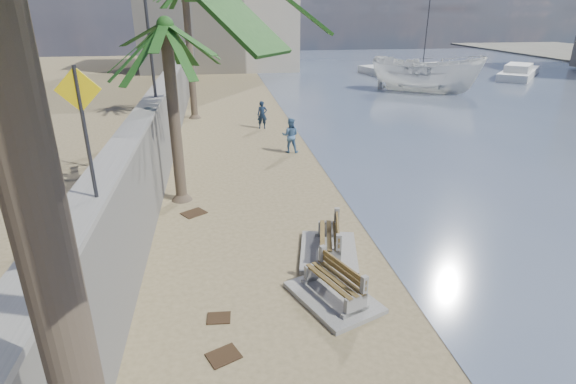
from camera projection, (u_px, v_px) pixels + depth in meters
ground_plane at (365, 373)px, 9.13m from camera, size 140.00×140.00×0.00m
seawall at (173, 104)px, 26.01m from camera, size 0.45×70.00×3.50m
wall_cap at (170, 72)px, 25.33m from camera, size 0.80×70.00×0.12m
end_building at (218, 8)px, 53.75m from camera, size 18.00×12.00×14.00m
bench_near at (329, 241)px, 13.42m from camera, size 2.17×2.75×1.02m
bench_far at (334, 285)px, 11.30m from camera, size 2.36×2.77×0.98m
palm_mid at (165, 27)px, 15.06m from camera, size 5.00×5.00×7.28m
pedestrian_sign at (83, 115)px, 7.84m from camera, size 0.78×0.07×2.40m
streetlight at (147, 16)px, 16.86m from camera, size 0.28×0.28×5.12m
person_a at (262, 113)px, 27.50m from camera, size 0.71×0.49×1.93m
person_b at (290, 134)px, 22.84m from camera, size 1.09×0.93×1.98m
boat_cruiser at (426, 72)px, 39.18m from camera, size 5.11×5.08×4.25m
yacht_near at (519, 74)px, 48.50m from camera, size 9.04×9.59×1.50m
yacht_far at (385, 73)px, 49.29m from camera, size 4.12×8.15×1.50m
sailboat_west at (423, 66)px, 55.45m from camera, size 6.45×3.74×9.44m
debris_b at (224, 356)px, 9.58m from camera, size 0.82×0.75×0.03m
debris_c at (194, 213)px, 16.27m from camera, size 1.02×0.98×0.03m
debris_d at (219, 318)px, 10.75m from camera, size 0.59×0.49×0.03m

